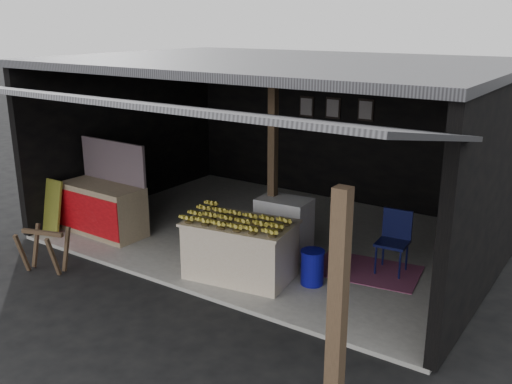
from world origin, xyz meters
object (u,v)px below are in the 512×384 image
Objects in this scene: neighbor_stall at (103,207)px; plastic_chair at (395,236)px; white_crate at (284,226)px; sawhorse at (44,246)px; banana_table at (240,249)px; water_barrel at (312,268)px.

neighbor_stall is 4.89m from plastic_chair.
sawhorse is at bearing -140.78° from white_crate.
white_crate is at bearing 78.28° from banana_table.
plastic_chair is (1.73, 1.44, 0.12)m from banana_table.
plastic_chair is (1.67, 0.35, 0.09)m from white_crate.
sawhorse is 5.15m from plastic_chair.
plastic_chair is at bearing 31.12° from banana_table.
water_barrel is at bearing 5.01° from neighbor_stall.
water_barrel is (0.91, -0.72, -0.21)m from white_crate.
banana_table is 1.09m from white_crate.
plastic_chair reaches higher than banana_table.
neighbor_stall is 1.57m from sawhorse.
banana_table is 1.83× the size of white_crate.
neighbor_stall is at bearing 87.82° from sawhorse.
sawhorse is at bearing -151.09° from plastic_chair.
banana_table is at bearing -159.24° from water_barrel.
banana_table is 1.04× the size of neighbor_stall.
plastic_chair is at bearing 7.68° from white_crate.
neighbor_stall reaches higher than plastic_chair.
banana_table is at bearing -97.18° from white_crate.
banana_table is at bearing -0.85° from neighbor_stall.
sawhorse is at bearing -153.49° from water_barrel.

